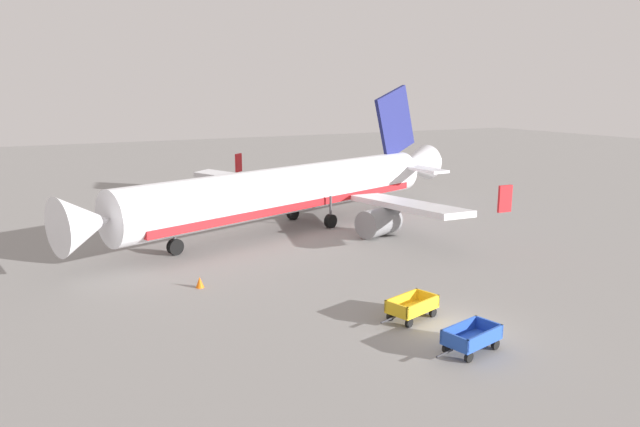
{
  "coord_description": "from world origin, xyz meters",
  "views": [
    {
      "loc": [
        -17.2,
        -19.52,
        10.85
      ],
      "look_at": [
        0.28,
        14.09,
        2.8
      ],
      "focal_mm": 32.64,
      "sensor_mm": 36.0,
      "label": 1
    }
  ],
  "objects_px": {
    "traffic_cone_near_plane": "(200,282)",
    "baggage_cart_second_in_row": "(412,307)",
    "baggage_cart_nearest": "(471,338)",
    "airplane": "(298,189)"
  },
  "relations": [
    {
      "from": "baggage_cart_nearest",
      "to": "baggage_cart_second_in_row",
      "type": "distance_m",
      "value": 4.08
    },
    {
      "from": "baggage_cart_second_in_row",
      "to": "traffic_cone_near_plane",
      "type": "relative_size",
      "value": 5.84
    },
    {
      "from": "baggage_cart_nearest",
      "to": "traffic_cone_near_plane",
      "type": "relative_size",
      "value": 5.86
    },
    {
      "from": "traffic_cone_near_plane",
      "to": "baggage_cart_second_in_row",
      "type": "bearing_deg",
      "value": -49.58
    },
    {
      "from": "baggage_cart_second_in_row",
      "to": "traffic_cone_near_plane",
      "type": "xyz_separation_m",
      "value": [
        -7.83,
        9.19,
        -0.29
      ]
    },
    {
      "from": "baggage_cart_second_in_row",
      "to": "traffic_cone_near_plane",
      "type": "height_order",
      "value": "baggage_cart_second_in_row"
    },
    {
      "from": "baggage_cart_second_in_row",
      "to": "traffic_cone_near_plane",
      "type": "distance_m",
      "value": 12.08
    },
    {
      "from": "airplane",
      "to": "baggage_cart_second_in_row",
      "type": "bearing_deg",
      "value": -99.88
    },
    {
      "from": "baggage_cart_nearest",
      "to": "traffic_cone_near_plane",
      "type": "distance_m",
      "value": 15.46
    },
    {
      "from": "airplane",
      "to": "baggage_cart_second_in_row",
      "type": "height_order",
      "value": "airplane"
    }
  ]
}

